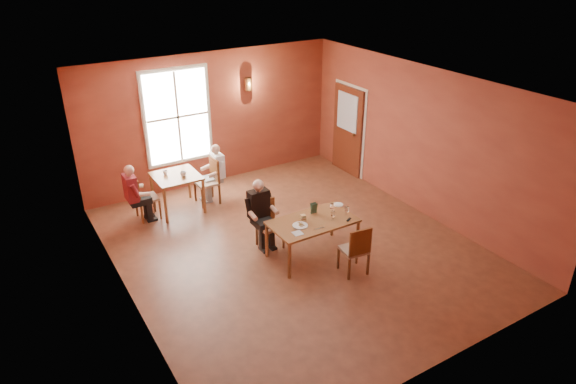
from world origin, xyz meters
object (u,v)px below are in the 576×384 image
diner_white (207,177)px  chair_diner_main (270,225)px  chair_diner_white (206,181)px  diner_maroon (144,191)px  chair_empty (354,249)px  chair_diner_maroon (147,197)px  second_table (178,193)px  diner_main (270,218)px  main_table (312,238)px

diner_white → chair_diner_main: bearing=-174.0°
chair_diner_white → diner_maroon: 1.33m
chair_empty → chair_diner_main: bearing=126.6°
diner_white → chair_diner_maroon: diner_white is taller
chair_diner_maroon → chair_diner_main: bearing=34.7°
second_table → diner_maroon: bearing=180.0°
diner_main → second_table: size_ratio=1.38×
diner_main → chair_diner_main: bearing=-90.0°
chair_empty → chair_diner_white: size_ratio=0.92×
chair_diner_maroon → diner_maroon: bearing=-90.0°
diner_maroon → chair_diner_maroon: bearing=90.0°
diner_main → chair_diner_maroon: 2.78m
main_table → chair_diner_maroon: chair_diner_maroon is taller
chair_empty → chair_diner_maroon: 4.39m
second_table → chair_diner_white: (0.65, 0.00, 0.10)m
chair_empty → main_table: bearing=118.7°
chair_empty → diner_main: bearing=127.1°
second_table → diner_white: bearing=0.0°
chair_empty → chair_diner_maroon: (-2.37, 3.70, 0.01)m
chair_diner_white → chair_diner_maroon: size_ratio=1.06×
main_table → second_table: bearing=116.0°
diner_white → diner_main: bearing=-174.1°
main_table → diner_main: diner_main is taller
chair_diner_white → chair_diner_maroon: 1.30m
diner_main → chair_empty: (0.81, -1.41, -0.16)m
main_table → diner_white: bearing=104.2°
chair_diner_maroon → diner_maroon: diner_maroon is taller
chair_diner_maroon → chair_diner_white: bearing=90.0°
chair_diner_main → second_table: bearing=-67.9°
chair_diner_main → chair_empty: bearing=119.4°
diner_main → diner_white: diner_main is taller
chair_diner_white → diner_main: bearing=-173.4°
diner_main → chair_diner_maroon: diner_main is taller
chair_diner_white → chair_diner_maroon: bearing=90.0°
chair_diner_main → diner_main: (0.00, -0.03, 0.17)m
second_table → chair_diner_white: 0.66m
second_table → diner_maroon: 0.71m
chair_diner_main → chair_empty: 1.65m
chair_diner_main → chair_diner_white: bearing=-83.3°
chair_diner_main → second_table: chair_diner_main is taller
chair_diner_white → chair_diner_main: bearing=-173.3°
chair_empty → diner_white: bearing=113.0°
second_table → diner_white: diner_white is taller
diner_main → chair_diner_white: size_ratio=1.24×
diner_white → chair_diner_maroon: (-1.33, 0.00, -0.13)m
chair_diner_main → diner_maroon: diner_maroon is taller
second_table → chair_diner_maroon: (-0.65, 0.00, 0.07)m
second_table → chair_diner_maroon: chair_diner_maroon is taller
chair_empty → diner_maroon: diner_maroon is taller
chair_empty → diner_white: (-1.04, 3.70, 0.15)m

